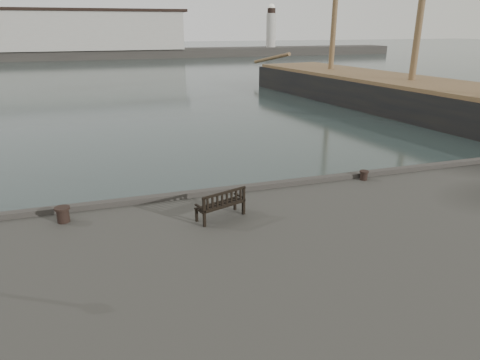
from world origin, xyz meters
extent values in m
plane|color=black|center=(0.00, 0.00, 0.00)|extent=(400.00, 400.00, 0.00)
cube|color=#383530|center=(0.00, 92.00, 1.00)|extent=(140.00, 8.00, 2.00)
cube|color=#A9A69D|center=(-8.00, 92.00, 6.00)|extent=(46.00, 9.00, 8.00)
cube|color=black|center=(-8.00, 92.00, 10.30)|extent=(48.00, 9.50, 0.60)
cylinder|color=#A9A69D|center=(38.00, 92.00, 6.00)|extent=(2.40, 2.40, 8.00)
sphere|color=silver|center=(38.00, 92.00, 11.40)|extent=(1.61, 1.61, 1.61)
cube|color=black|center=(-1.27, -2.11, 1.99)|extent=(1.64, 1.02, 0.04)
cube|color=black|center=(-1.19, -2.33, 2.22)|extent=(1.48, 0.57, 0.46)
cube|color=black|center=(-1.27, -2.11, 1.77)|extent=(1.52, 0.91, 0.43)
cylinder|color=black|center=(-5.80, -0.96, 1.80)|extent=(0.59, 0.59, 0.47)
cylinder|color=black|center=(4.82, -0.50, 1.74)|extent=(0.38, 0.38, 0.36)
cube|color=black|center=(21.23, 17.52, 0.40)|extent=(13.68, 40.77, 4.00)
cube|color=brown|center=(21.23, 17.52, 2.55)|extent=(13.17, 39.92, 0.30)
camera|label=1|loc=(-4.36, -13.60, 7.08)|focal=32.00mm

